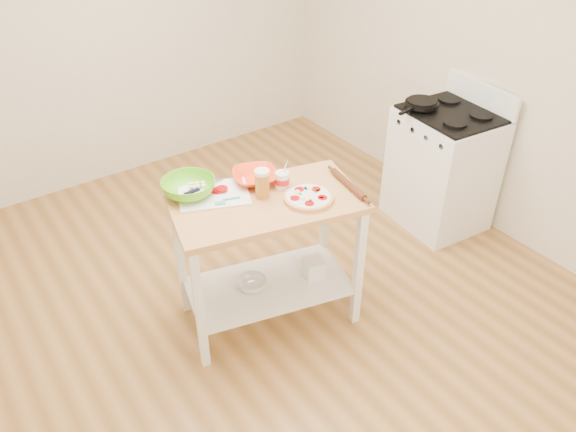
{
  "coord_description": "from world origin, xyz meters",
  "views": [
    {
      "loc": [
        -1.47,
        -2.36,
        2.65
      ],
      "look_at": [
        0.11,
        -0.13,
        0.75
      ],
      "focal_mm": 35.0,
      "sensor_mm": 36.0,
      "label": 1
    }
  ],
  "objects_px": {
    "beer_pint": "(262,184)",
    "shelf_bin": "(314,268)",
    "skillet": "(421,104)",
    "spatula": "(226,201)",
    "knife": "(198,189)",
    "orange_bowl": "(255,177)",
    "rolling_pin": "(348,184)",
    "yogurt_tub": "(282,180)",
    "shelf_glass_bowl": "(252,284)",
    "cutting_board": "(213,194)",
    "green_bowl": "(189,188)",
    "gas_stove": "(442,168)",
    "pizza": "(308,197)",
    "prep_island": "(267,236)"
  },
  "relations": [
    {
      "from": "rolling_pin",
      "to": "beer_pint",
      "type": "bearing_deg",
      "value": 156.19
    },
    {
      "from": "spatula",
      "to": "green_bowl",
      "type": "relative_size",
      "value": 0.51
    },
    {
      "from": "green_bowl",
      "to": "shelf_bin",
      "type": "bearing_deg",
      "value": -32.64
    },
    {
      "from": "pizza",
      "to": "shelf_bin",
      "type": "height_order",
      "value": "pizza"
    },
    {
      "from": "gas_stove",
      "to": "rolling_pin",
      "type": "height_order",
      "value": "gas_stove"
    },
    {
      "from": "spatula",
      "to": "knife",
      "type": "xyz_separation_m",
      "value": [
        -0.07,
        0.2,
        0.0
      ]
    },
    {
      "from": "green_bowl",
      "to": "gas_stove",
      "type": "bearing_deg",
      "value": -4.6
    },
    {
      "from": "cutting_board",
      "to": "green_bowl",
      "type": "bearing_deg",
      "value": 166.91
    },
    {
      "from": "knife",
      "to": "orange_bowl",
      "type": "height_order",
      "value": "orange_bowl"
    },
    {
      "from": "knife",
      "to": "shelf_glass_bowl",
      "type": "distance_m",
      "value": 0.7
    },
    {
      "from": "spatula",
      "to": "shelf_bin",
      "type": "bearing_deg",
      "value": -3.12
    },
    {
      "from": "prep_island",
      "to": "shelf_bin",
      "type": "relative_size",
      "value": 9.85
    },
    {
      "from": "prep_island",
      "to": "orange_bowl",
      "type": "distance_m",
      "value": 0.36
    },
    {
      "from": "pizza",
      "to": "cutting_board",
      "type": "relative_size",
      "value": 0.59
    },
    {
      "from": "orange_bowl",
      "to": "shelf_bin",
      "type": "bearing_deg",
      "value": -52.5
    },
    {
      "from": "gas_stove",
      "to": "rolling_pin",
      "type": "relative_size",
      "value": 3.23
    },
    {
      "from": "gas_stove",
      "to": "skillet",
      "type": "bearing_deg",
      "value": 130.77
    },
    {
      "from": "spatula",
      "to": "pizza",
      "type": "bearing_deg",
      "value": -12.08
    },
    {
      "from": "rolling_pin",
      "to": "shelf_bin",
      "type": "distance_m",
      "value": 0.63
    },
    {
      "from": "yogurt_tub",
      "to": "shelf_glass_bowl",
      "type": "bearing_deg",
      "value": -175.49
    },
    {
      "from": "spatula",
      "to": "yogurt_tub",
      "type": "height_order",
      "value": "yogurt_tub"
    },
    {
      "from": "cutting_board",
      "to": "yogurt_tub",
      "type": "relative_size",
      "value": 2.63
    },
    {
      "from": "orange_bowl",
      "to": "green_bowl",
      "type": "distance_m",
      "value": 0.4
    },
    {
      "from": "pizza",
      "to": "cutting_board",
      "type": "bearing_deg",
      "value": 139.42
    },
    {
      "from": "orange_bowl",
      "to": "shelf_glass_bowl",
      "type": "distance_m",
      "value": 0.68
    },
    {
      "from": "cutting_board",
      "to": "knife",
      "type": "relative_size",
      "value": 1.8
    },
    {
      "from": "green_bowl",
      "to": "shelf_glass_bowl",
      "type": "height_order",
      "value": "green_bowl"
    },
    {
      "from": "beer_pint",
      "to": "shelf_bin",
      "type": "distance_m",
      "value": 0.74
    },
    {
      "from": "orange_bowl",
      "to": "rolling_pin",
      "type": "xyz_separation_m",
      "value": [
        0.41,
        -0.37,
        -0.01
      ]
    },
    {
      "from": "skillet",
      "to": "shelf_glass_bowl",
      "type": "distance_m",
      "value": 1.84
    },
    {
      "from": "shelf_bin",
      "to": "cutting_board",
      "type": "bearing_deg",
      "value": 148.12
    },
    {
      "from": "skillet",
      "to": "spatula",
      "type": "bearing_deg",
      "value": 178.05
    },
    {
      "from": "beer_pint",
      "to": "shelf_bin",
      "type": "bearing_deg",
      "value": -25.21
    },
    {
      "from": "rolling_pin",
      "to": "shelf_bin",
      "type": "height_order",
      "value": "rolling_pin"
    },
    {
      "from": "prep_island",
      "to": "cutting_board",
      "type": "distance_m",
      "value": 0.41
    },
    {
      "from": "gas_stove",
      "to": "green_bowl",
      "type": "height_order",
      "value": "gas_stove"
    },
    {
      "from": "yogurt_tub",
      "to": "shelf_glass_bowl",
      "type": "relative_size",
      "value": 0.96
    },
    {
      "from": "prep_island",
      "to": "green_bowl",
      "type": "relative_size",
      "value": 3.85
    },
    {
      "from": "orange_bowl",
      "to": "skillet",
      "type": "bearing_deg",
      "value": 4.45
    },
    {
      "from": "skillet",
      "to": "knife",
      "type": "height_order",
      "value": "skillet"
    },
    {
      "from": "prep_island",
      "to": "skillet",
      "type": "xyz_separation_m",
      "value": [
        1.58,
        0.33,
        0.33
      ]
    },
    {
      "from": "knife",
      "to": "green_bowl",
      "type": "bearing_deg",
      "value": 175.35
    },
    {
      "from": "skillet",
      "to": "knife",
      "type": "relative_size",
      "value": 1.45
    },
    {
      "from": "beer_pint",
      "to": "rolling_pin",
      "type": "relative_size",
      "value": 0.5
    },
    {
      "from": "prep_island",
      "to": "beer_pint",
      "type": "height_order",
      "value": "beer_pint"
    },
    {
      "from": "gas_stove",
      "to": "spatula",
      "type": "distance_m",
      "value": 1.97
    },
    {
      "from": "gas_stove",
      "to": "shelf_glass_bowl",
      "type": "relative_size",
      "value": 5.81
    },
    {
      "from": "pizza",
      "to": "knife",
      "type": "relative_size",
      "value": 1.07
    },
    {
      "from": "orange_bowl",
      "to": "shelf_glass_bowl",
      "type": "relative_size",
      "value": 1.39
    },
    {
      "from": "cutting_board",
      "to": "spatula",
      "type": "relative_size",
      "value": 3.08
    }
  ]
}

